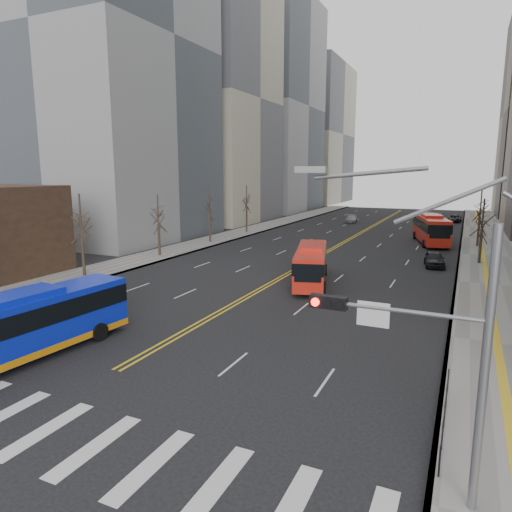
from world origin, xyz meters
TOP-DOWN VIEW (x-y plane):
  - ground at (0.00, 0.00)m, footprint 220.00×220.00m
  - sidewalk_right at (17.50, 45.00)m, footprint 7.00×130.00m
  - sidewalk_left at (-16.50, 45.00)m, footprint 5.00×130.00m
  - crosswalk at (0.00, 0.00)m, footprint 26.70×4.00m
  - centerline at (0.00, 55.00)m, footprint 0.55×100.00m
  - office_towers at (0.12, 68.51)m, footprint 83.00×134.00m
  - signal_mast at (13.77, 2.00)m, footprint 5.37×0.37m
  - pedestrian_railing at (14.30, 6.00)m, footprint 0.06×6.06m
  - street_trees at (-7.18, 34.55)m, footprint 35.20×47.20m
  - blue_bus at (-5.03, 4.00)m, footprint 3.48×12.00m
  - red_bus_near at (3.00, 25.24)m, footprint 4.99×10.45m
  - red_bus_far at (10.39, 52.55)m, footprint 5.60×12.36m
  - car_dark_mid at (11.94, 37.01)m, footprint 2.40×4.66m
  - car_silver at (-4.61, 72.49)m, footprint 2.53×4.89m
  - car_dark_far at (12.50, 81.31)m, footprint 2.61×4.93m

SIDE VIEW (x-z plane):
  - ground at x=0.00m, z-range 0.00..0.00m
  - crosswalk at x=0.00m, z-range 0.00..0.01m
  - centerline at x=0.00m, z-range 0.00..0.01m
  - sidewalk_right at x=17.50m, z-range 0.00..0.15m
  - sidewalk_left at x=-16.50m, z-range 0.00..0.15m
  - car_dark_far at x=12.50m, z-range 0.00..1.32m
  - car_silver at x=-4.61m, z-range 0.00..1.36m
  - car_dark_mid at x=11.94m, z-range 0.00..1.52m
  - pedestrian_railing at x=14.30m, z-range 0.31..1.33m
  - blue_bus at x=-5.03m, z-range 0.08..3.53m
  - red_bus_near at x=3.00m, z-range 0.19..3.45m
  - red_bus_far at x=10.39m, z-range 0.21..4.00m
  - signal_mast at x=13.77m, z-range 0.16..9.55m
  - street_trees at x=-7.18m, z-range 1.07..8.67m
  - office_towers at x=0.12m, z-range -5.08..52.92m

